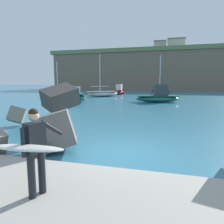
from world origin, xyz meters
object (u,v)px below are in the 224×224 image
at_px(surfer_with_board, 32,147).
at_px(boat_near_left, 76,96).
at_px(boat_far_left, 161,91).
at_px(station_building_west, 176,46).
at_px(boat_mid_centre, 58,93).
at_px(boat_mid_left, 102,94).
at_px(boat_near_centre, 158,97).
at_px(boat_mid_right, 160,95).
at_px(boat_far_centre, 119,91).
at_px(station_building_central, 160,48).

bearing_deg(surfer_with_board, boat_near_left, 112.93).
distance_m(boat_far_left, station_building_west, 33.05).
height_order(surfer_with_board, boat_mid_centre, boat_mid_centre).
xyz_separation_m(surfer_with_board, boat_near_left, (-9.28, 21.94, -0.56)).
height_order(boat_mid_left, station_building_west, station_building_west).
distance_m(boat_mid_centre, station_building_west, 49.45).
height_order(boat_near_centre, station_building_west, station_building_west).
relative_size(boat_mid_left, station_building_west, 0.96).
bearing_deg(surfer_with_board, station_building_west, 86.12).
bearing_deg(boat_near_centre, surfer_with_board, -93.46).
bearing_deg(boat_near_left, boat_far_left, 64.69).
bearing_deg(boat_far_left, boat_mid_right, -89.46).
bearing_deg(boat_mid_centre, surfer_with_board, -61.11).
bearing_deg(boat_mid_left, boat_far_left, 51.68).
relative_size(boat_near_left, boat_mid_right, 0.69).
xyz_separation_m(boat_mid_left, boat_far_centre, (1.12, 8.82, 0.15)).
xyz_separation_m(boat_near_left, boat_far_centre, (1.74, 18.53, -0.01)).
bearing_deg(boat_far_left, boat_near_centre, -89.43).
xyz_separation_m(boat_near_left, station_building_west, (14.28, 51.68, 14.39)).
distance_m(boat_mid_left, boat_mid_right, 10.03).
bearing_deg(boat_far_left, boat_near_left, -115.31).
height_order(boat_near_left, boat_far_left, boat_near_left).
height_order(boat_mid_right, station_building_central, station_building_central).
distance_m(surfer_with_board, boat_mid_centre, 36.81).
height_order(boat_near_left, station_building_west, station_building_west).
xyz_separation_m(boat_near_left, boat_far_left, (10.51, 22.22, -0.11)).
bearing_deg(boat_mid_left, surfer_with_board, -74.70).
xyz_separation_m(surfer_with_board, station_building_central, (-0.59, 79.25, 14.11)).
bearing_deg(station_building_central, boat_mid_left, -99.62).
relative_size(boat_near_centre, boat_mid_right, 0.87).
distance_m(surfer_with_board, boat_far_left, 44.19).
height_order(boat_far_left, station_building_central, station_building_central).
xyz_separation_m(surfer_with_board, boat_near_centre, (1.43, 23.66, -0.57)).
bearing_deg(boat_mid_centre, station_building_central, 69.92).
bearing_deg(boat_mid_right, boat_near_left, -139.50).
bearing_deg(boat_near_left, station_building_west, 74.55).
bearing_deg(boat_near_left, station_building_central, 81.37).
distance_m(boat_far_centre, station_building_central, 42.05).
bearing_deg(boat_far_centre, boat_near_centre, -61.91).
distance_m(boat_mid_left, station_building_west, 46.47).
xyz_separation_m(boat_near_centre, boat_far_left, (-0.20, 20.51, -0.11)).
height_order(boat_far_centre, station_building_west, station_building_west).
height_order(boat_mid_left, station_building_central, station_building_central).
bearing_deg(surfer_with_board, boat_far_left, 88.41).
bearing_deg(boat_near_centre, boat_mid_left, 141.60).
height_order(boat_mid_left, boat_far_centre, boat_mid_left).
height_order(boat_mid_left, boat_far_left, boat_mid_left).
bearing_deg(boat_near_left, boat_mid_left, 86.33).
bearing_deg(station_building_west, boat_far_left, -97.29).
bearing_deg(surfer_with_board, boat_near_centre, 86.54).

